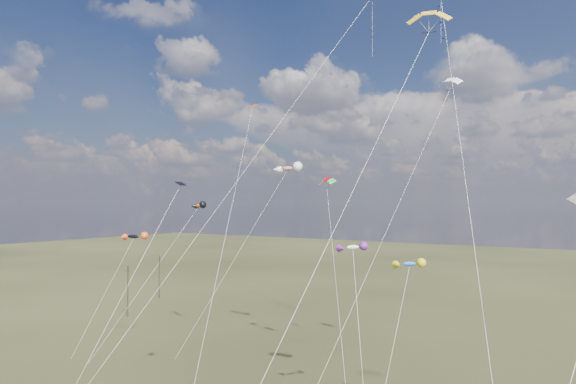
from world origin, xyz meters
The scene contains 14 objects.
utility_pole_near centered at (-38.00, 30.00, 4.09)m, with size 1.40×0.20×8.00m.
utility_pole_far centered at (-46.00, 44.00, 4.09)m, with size 1.40×0.20×8.00m.
diamond_black_high centered at (7.78, 16.57, 31.57)m, with size 15.75×23.57×36.85m.
diamond_navy_tall centered at (15.11, 19.16, 31.25)m, with size 10.83×24.46×36.56m.
diamond_black_mid centered at (-5.47, 4.85, 13.98)m, with size 2.76×11.98×19.80m.
diamond_orange_center centered at (-3.49, 14.12, 19.37)m, with size 7.90×18.78×28.61m.
parafoil_yellow centered at (16.45, 10.50, 30.95)m, with size 7.73×20.81×31.78m.
parafoil_blue_white centered at (13.24, 27.04, 30.02)m, with size 8.32×18.63×30.82m.
parafoil_tricolor centered at (0.30, 25.44, 20.39)m, with size 10.94×14.97×21.07m.
novelty_black_orange centered at (-23.19, 18.54, 13.75)m, with size 3.95×8.23×14.33m.
novelty_orange_black centered at (-20.33, 26.99, 17.52)m, with size 3.65×16.61×18.14m.
novelty_white_purple centered at (8.90, 14.13, 14.19)m, with size 5.47×7.88×14.68m.
novelty_redwhite_stripe centered at (-8.25, 30.38, 22.30)m, with size 8.98×13.32×23.07m.
novelty_blue_yellow centered at (13.65, 14.28, 13.12)m, with size 2.14×8.81×13.61m.
Camera 1 is at (27.48, -24.25, 17.88)m, focal length 32.00 mm.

